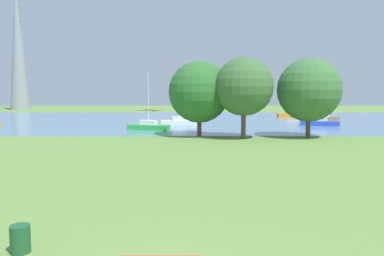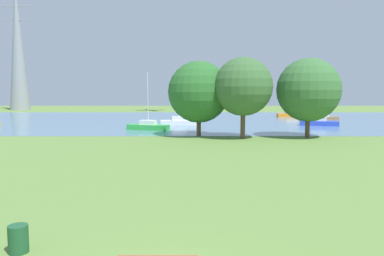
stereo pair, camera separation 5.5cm
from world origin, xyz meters
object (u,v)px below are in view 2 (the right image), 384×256
at_px(sailboat_blue, 320,122).
at_px(sailboat_brown, 323,118).
at_px(sailboat_green, 149,126).
at_px(electricity_pylon, 19,45).
at_px(sailboat_orange, 293,114).
at_px(sailboat_white, 180,122).
at_px(tree_east_near, 200,92).
at_px(tree_mid_shore, 310,90).
at_px(litter_bin, 20,239).
at_px(tree_east_far, 244,87).

distance_m(sailboat_blue, sailboat_brown, 8.18).
distance_m(sailboat_green, electricity_pylon, 57.00).
bearing_deg(sailboat_orange, sailboat_brown, -73.94).
height_order(sailboat_orange, sailboat_white, sailboat_orange).
height_order(sailboat_brown, tree_east_near, tree_east_near).
height_order(sailboat_brown, tree_mid_shore, tree_mid_shore).
bearing_deg(tree_east_near, sailboat_blue, 35.28).
xyz_separation_m(sailboat_orange, sailboat_green, (-21.93, -21.05, -0.01)).
relative_size(sailboat_orange, tree_mid_shore, 0.95).
bearing_deg(tree_east_near, litter_bin, -101.52).
bearing_deg(sailboat_green, sailboat_orange, 43.82).
bearing_deg(sailboat_green, sailboat_brown, 27.94).
relative_size(litter_bin, tree_east_near, 0.11).
bearing_deg(sailboat_green, litter_bin, -89.85).
distance_m(sailboat_blue, tree_east_far, 17.93).
height_order(sailboat_blue, sailboat_white, sailboat_blue).
height_order(sailboat_white, electricity_pylon, electricity_pylon).
bearing_deg(litter_bin, sailboat_blue, 61.20).
bearing_deg(sailboat_blue, electricity_pylon, 145.32).
bearing_deg(sailboat_orange, tree_mid_shore, -101.49).
relative_size(sailboat_blue, sailboat_brown, 1.30).
height_order(litter_bin, sailboat_blue, sailboat_blue).
distance_m(sailboat_green, tree_mid_shore, 18.17).
distance_m(sailboat_brown, electricity_pylon, 67.34).
bearing_deg(tree_east_far, sailboat_orange, 67.29).
distance_m(sailboat_orange, sailboat_white, 23.80).
xyz_separation_m(tree_mid_shore, electricity_pylon, (-50.21, 50.65, 9.85)).
bearing_deg(sailboat_blue, sailboat_brown, 69.29).
relative_size(litter_bin, sailboat_brown, 0.13).
xyz_separation_m(sailboat_blue, electricity_pylon, (-55.39, 38.33, 13.97)).
height_order(sailboat_green, tree_mid_shore, tree_mid_shore).
bearing_deg(electricity_pylon, sailboat_brown, -27.76).
distance_m(tree_east_near, tree_east_far, 4.59).
bearing_deg(sailboat_brown, sailboat_green, -152.06).
distance_m(sailboat_brown, tree_east_far, 25.58).
height_order(litter_bin, sailboat_brown, sailboat_brown).
distance_m(sailboat_blue, tree_east_near, 19.59).
bearing_deg(tree_mid_shore, litter_bin, -121.38).
xyz_separation_m(sailboat_brown, tree_east_far, (-14.42, -20.66, 4.45)).
bearing_deg(electricity_pylon, tree_mid_shore, -45.25).
height_order(litter_bin, sailboat_orange, sailboat_orange).
relative_size(sailboat_brown, sailboat_white, 1.19).
xyz_separation_m(sailboat_white, tree_mid_shore, (12.88, -13.29, 4.15)).
bearing_deg(sailboat_green, sailboat_white, 61.70).
xyz_separation_m(sailboat_white, electricity_pylon, (-37.34, 37.36, 14.01)).
relative_size(sailboat_brown, sailboat_green, 0.95).
xyz_separation_m(litter_bin, sailboat_white, (3.25, 39.72, 0.04)).
height_order(sailboat_green, sailboat_white, sailboat_green).
relative_size(sailboat_green, tree_mid_shore, 0.86).
distance_m(tree_east_near, tree_mid_shore, 10.56).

